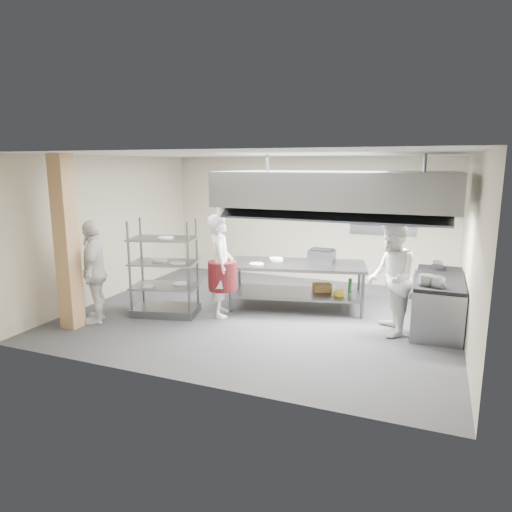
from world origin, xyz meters
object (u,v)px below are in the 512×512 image
at_px(stockpot, 427,280).
at_px(island, 297,286).
at_px(griddle, 322,256).
at_px(chef_plating, 94,272).
at_px(cooking_range, 438,303).
at_px(chef_head, 220,266).
at_px(pass_rack, 164,268).
at_px(chef_line, 391,278).

bearing_deg(stockpot, island, 162.69).
bearing_deg(griddle, island, -146.54).
bearing_deg(chef_plating, griddle, 94.21).
bearing_deg(cooking_range, griddle, 170.06).
xyz_separation_m(island, chef_plating, (-3.16, -2.11, 0.48)).
distance_m(cooking_range, griddle, 2.31).
xyz_separation_m(cooking_range, stockpot, (-0.21, -0.64, 0.56)).
height_order(cooking_range, chef_head, chef_head).
relative_size(chef_head, chef_plating, 1.04).
distance_m(chef_head, stockpot, 3.62).
relative_size(pass_rack, chef_line, 0.94).
height_order(pass_rack, stockpot, pass_rack).
bearing_deg(pass_rack, island, 16.50).
height_order(chef_line, griddle, chef_line).
bearing_deg(island, griddle, 20.19).
height_order(griddle, stockpot, griddle).
distance_m(chef_head, chef_plating, 2.27).
distance_m(pass_rack, chef_head, 1.07).
relative_size(island, stockpot, 11.10).
xyz_separation_m(island, griddle, (0.42, 0.28, 0.58)).
distance_m(cooking_range, stockpot, 0.88).
bearing_deg(chef_head, chef_plating, 95.12).
relative_size(chef_line, griddle, 3.92).
distance_m(chef_head, griddle, 2.05).
bearing_deg(island, chef_head, -153.85).
bearing_deg(griddle, chef_head, -142.05).
height_order(pass_rack, chef_head, chef_head).
relative_size(pass_rack, griddle, 3.68).
height_order(chef_head, stockpot, chef_head).
height_order(cooking_range, griddle, griddle).
xyz_separation_m(pass_rack, chef_line, (4.07, 0.51, 0.06)).
bearing_deg(cooking_range, stockpot, -107.92).
relative_size(pass_rack, stockpot, 7.61).
bearing_deg(griddle, chef_line, -36.42).
relative_size(island, chef_head, 1.38).
xyz_separation_m(chef_head, stockpot, (3.61, 0.22, 0.02)).
bearing_deg(chef_line, griddle, -140.99).
relative_size(chef_line, chef_plating, 1.04).
xyz_separation_m(island, cooking_range, (2.62, -0.11, -0.04)).
relative_size(island, chef_line, 1.37).
height_order(chef_line, stockpot, chef_line).
bearing_deg(chef_line, cooking_range, 117.94).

